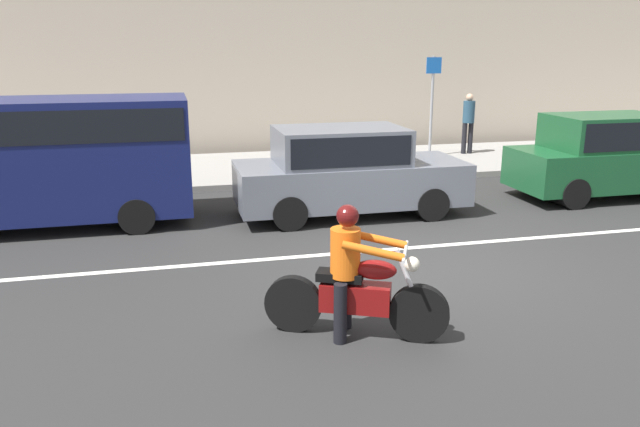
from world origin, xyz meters
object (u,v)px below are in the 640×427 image
at_px(pedestrian_bystander, 468,119).
at_px(motorcycle_with_rider_orange_stripe, 354,284).
at_px(street_sign_post, 432,97).
at_px(parked_van_navy, 41,154).
at_px(parked_sedan_slate_gray, 347,171).
at_px(parked_hatchback_forest_green, 605,155).

bearing_deg(pedestrian_bystander, motorcycle_with_rider_orange_stripe, -122.42).
bearing_deg(street_sign_post, pedestrian_bystander, 8.34).
distance_m(motorcycle_with_rider_orange_stripe, pedestrian_bystander, 12.29).
xyz_separation_m(parked_van_navy, street_sign_post, (9.51, 4.55, 0.47)).
height_order(parked_van_navy, pedestrian_bystander, parked_van_navy).
bearing_deg(motorcycle_with_rider_orange_stripe, parked_sedan_slate_gray, 74.89).
relative_size(parked_hatchback_forest_green, street_sign_post, 1.41).
xyz_separation_m(parked_hatchback_forest_green, parked_van_navy, (-11.41, 0.43, 0.42)).
height_order(parked_hatchback_forest_green, pedestrian_bystander, pedestrian_bystander).
height_order(parked_hatchback_forest_green, parked_sedan_slate_gray, parked_hatchback_forest_green).
height_order(parked_sedan_slate_gray, pedestrian_bystander, pedestrian_bystander).
bearing_deg(motorcycle_with_rider_orange_stripe, parked_van_navy, 126.56).
relative_size(motorcycle_with_rider_orange_stripe, street_sign_post, 0.71).
xyz_separation_m(street_sign_post, pedestrian_bystander, (1.25, 0.18, -0.66)).
bearing_deg(parked_van_navy, pedestrian_bystander, 23.73).
height_order(motorcycle_with_rider_orange_stripe, street_sign_post, street_sign_post).
bearing_deg(street_sign_post, parked_sedan_slate_gray, -127.96).
height_order(parked_hatchback_forest_green, street_sign_post, street_sign_post).
distance_m(parked_van_navy, street_sign_post, 10.55).
bearing_deg(parked_van_navy, motorcycle_with_rider_orange_stripe, -53.44).
distance_m(parked_hatchback_forest_green, street_sign_post, 5.40).
distance_m(parked_van_navy, pedestrian_bystander, 11.75).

